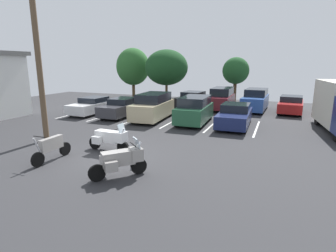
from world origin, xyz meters
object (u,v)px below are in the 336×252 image
utility_pole (37,49)px  car_far_maroon (222,99)px  car_charcoal (122,107)px  car_champagne (153,107)px  motorcycle_third (51,148)px  car_far_black (192,100)px  car_navy (235,116)px  car_far_blue (255,100)px  car_green (195,110)px  car_far_red (291,105)px  motorcycle_second (121,160)px  motorcycle_touring (110,138)px  car_white (92,106)px

utility_pole → car_far_maroon: bearing=63.8°
car_charcoal → car_champagne: car_champagne is taller
motorcycle_third → car_far_black: 16.36m
car_navy → car_far_blue: bearing=84.1°
car_champagne → utility_pole: utility_pole is taller
car_green → utility_pole: size_ratio=0.47×
car_charcoal → car_green: bearing=-3.0°
car_champagne → car_far_maroon: (3.77, 6.64, 0.00)m
car_navy → car_far_red: bearing=62.1°
car_champagne → car_green: (3.20, -0.01, -0.03)m
car_far_maroon → car_champagne: bearing=-119.6°
motorcycle_second → utility_pole: 8.06m
motorcycle_third → car_green: car_green is taller
car_navy → car_far_red: (3.61, 6.81, 0.00)m
car_far_maroon → car_far_red: bearing=3.5°
motorcycle_third → car_far_black: bearing=85.9°
motorcycle_touring → car_far_black: car_far_black is taller
car_far_red → car_far_maroon: bearing=-176.5°
motorcycle_second → car_far_maroon: bearing=88.6°
motorcycle_touring → motorcycle_third: bearing=-129.2°
car_champagne → car_far_red: 11.83m
motorcycle_touring → car_champagne: (-1.33, 7.53, 0.30)m
motorcycle_second → car_navy: size_ratio=0.35×
car_white → utility_pole: 8.88m
car_white → car_far_blue: bearing=29.2°
car_far_maroon → motorcycle_second: bearing=-91.4°
car_champagne → car_far_blue: size_ratio=0.96×
motorcycle_second → car_far_blue: 17.35m
utility_pole → motorcycle_second: bearing=-22.9°
motorcycle_third → car_navy: car_navy is taller
car_far_red → car_green: bearing=-132.2°
motorcycle_touring → car_white: (-7.01, 7.79, -0.00)m
motorcycle_second → car_green: car_green is taller
motorcycle_second → car_champagne: size_ratio=0.36×
motorcycle_second → utility_pole: (-6.39, 2.70, 4.10)m
car_navy → car_far_blue: size_ratio=0.98×
car_far_maroon → utility_pole: bearing=-116.2°
motorcycle_second → car_far_red: car_far_red is taller
car_white → car_charcoal: size_ratio=0.93×
car_champagne → car_navy: size_ratio=0.98×
car_navy → utility_pole: utility_pole is taller
car_white → car_navy: car_navy is taller
motorcycle_second → utility_pole: bearing=157.1°
motorcycle_second → car_far_blue: bearing=79.1°
car_charcoal → car_far_red: size_ratio=1.00×
motorcycle_touring → car_far_black: (-0.44, 14.34, 0.05)m
motorcycle_touring → car_far_red: bearing=60.5°
car_white → car_charcoal: (2.88, 0.04, 0.04)m
motorcycle_touring → car_champagne: size_ratio=0.47×
car_far_black → utility_pole: (-3.91, -13.97, 4.05)m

